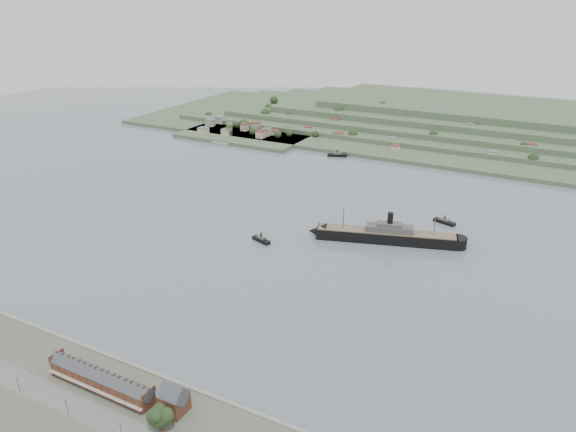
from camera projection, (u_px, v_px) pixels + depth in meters
The scene contains 10 objects.
ground at pixel (298, 251), 381.29m from camera, with size 1400.00×1400.00×0.00m, color slate.
near_shore at pixel (86, 425), 228.95m from camera, with size 220.00×80.00×2.60m.
terrace_row at pixel (101, 380), 246.38m from camera, with size 55.60×9.80×11.07m.
gabled_building at pixel (174, 399), 232.63m from camera, with size 10.40×10.18×14.09m.
far_peninsula at pixel (466, 123), 684.35m from camera, with size 760.00×309.00×30.00m.
steamship at pixel (382, 235), 394.30m from camera, with size 107.59×43.42×26.50m.
tugboat at pixel (261, 240), 394.91m from camera, with size 16.01×8.97×6.98m.
ferry_west at pixel (337, 155), 593.10m from camera, with size 21.04×12.34×7.63m.
ferry_east at pixel (444, 221), 425.63m from camera, with size 17.81×9.68×6.44m.
fig_tree at pixel (160, 417), 221.85m from camera, with size 10.58×9.17×11.81m.
Camera 1 is at (157.84, -305.31, 166.94)m, focal length 35.00 mm.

